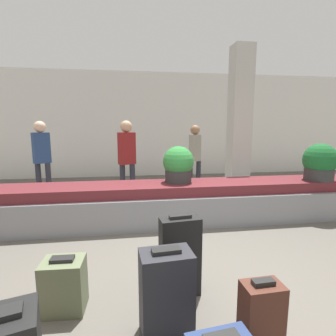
{
  "coord_description": "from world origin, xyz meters",
  "views": [
    {
      "loc": [
        -0.61,
        -2.36,
        1.57
      ],
      "look_at": [
        0.0,
        1.77,
        0.9
      ],
      "focal_mm": 28.0,
      "sensor_mm": 36.0,
      "label": 1
    }
  ],
  "objects": [
    {
      "name": "ground_plane",
      "position": [
        0.0,
        0.0,
        0.0
      ],
      "size": [
        18.0,
        18.0,
        0.0
      ],
      "primitive_type": "plane",
      "color": "#59544C"
    },
    {
      "name": "traveler_2",
      "position": [
        -0.66,
        2.97,
        1.0
      ],
      "size": [
        0.37,
        0.31,
        1.68
      ],
      "rotation": [
        0.0,
        0.0,
        -2.63
      ],
      "color": "#282833",
      "rests_on": "ground_plane"
    },
    {
      "name": "potted_plant_0",
      "position": [
        0.18,
        1.84,
        0.94
      ],
      "size": [
        0.51,
        0.51,
        0.6
      ],
      "color": "#2D2D2D",
      "rests_on": "carousel"
    },
    {
      "name": "suitcase_4",
      "position": [
        -0.37,
        -0.6,
        0.34
      ],
      "size": [
        0.4,
        0.29,
        0.7
      ],
      "rotation": [
        0.0,
        0.0,
        0.08
      ],
      "color": "#232328",
      "rests_on": "ground_plane"
    },
    {
      "name": "suitcase_3",
      "position": [
        -0.17,
        -0.13,
        0.38
      ],
      "size": [
        0.39,
        0.21,
        0.78
      ],
      "rotation": [
        0.0,
        0.0,
        0.12
      ],
      "color": "black",
      "rests_on": "ground_plane"
    },
    {
      "name": "pillar",
      "position": [
        1.71,
        2.98,
        1.6
      ],
      "size": [
        0.41,
        0.41,
        3.2
      ],
      "color": "beige",
      "rests_on": "ground_plane"
    },
    {
      "name": "traveler_1",
      "position": [
        0.91,
        3.63,
        0.94
      ],
      "size": [
        0.31,
        0.34,
        1.59
      ],
      "rotation": [
        0.0,
        0.0,
        -1.42
      ],
      "color": "#282833",
      "rests_on": "ground_plane"
    },
    {
      "name": "carousel",
      "position": [
        0.0,
        1.77,
        0.31
      ],
      "size": [
        7.99,
        0.88,
        0.65
      ],
      "color": "gray",
      "rests_on": "ground_plane"
    },
    {
      "name": "potted_plant_1",
      "position": [
        2.6,
        1.64,
        0.95
      ],
      "size": [
        0.55,
        0.55,
        0.63
      ],
      "color": "#2D2D2D",
      "rests_on": "carousel"
    },
    {
      "name": "suitcase_6",
      "position": [
        -1.19,
        -0.2,
        0.23
      ],
      "size": [
        0.36,
        0.29,
        0.48
      ],
      "rotation": [
        0.0,
        0.0,
        -0.04
      ],
      "color": "#5B6647",
      "rests_on": "ground_plane"
    },
    {
      "name": "back_wall",
      "position": [
        0.0,
        5.93,
        1.6
      ],
      "size": [
        18.0,
        0.06,
        3.2
      ],
      "color": "silver",
      "rests_on": "ground_plane"
    },
    {
      "name": "suitcase_5",
      "position": [
        0.18,
        -0.99,
        0.31
      ],
      "size": [
        0.26,
        0.17,
        0.65
      ],
      "rotation": [
        0.0,
        0.0,
        0.04
      ],
      "color": "#472319",
      "rests_on": "ground_plane"
    },
    {
      "name": "traveler_0",
      "position": [
        -2.42,
        3.41,
        1.0
      ],
      "size": [
        0.37,
        0.33,
        1.67
      ],
      "rotation": [
        0.0,
        0.0,
        0.61
      ],
      "color": "#282833",
      "rests_on": "ground_plane"
    }
  ]
}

